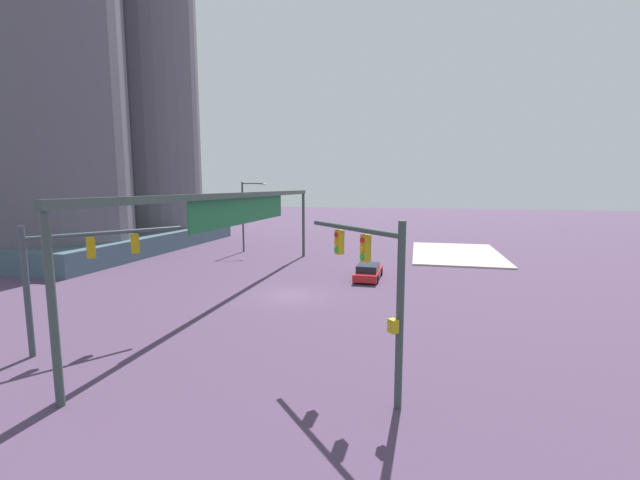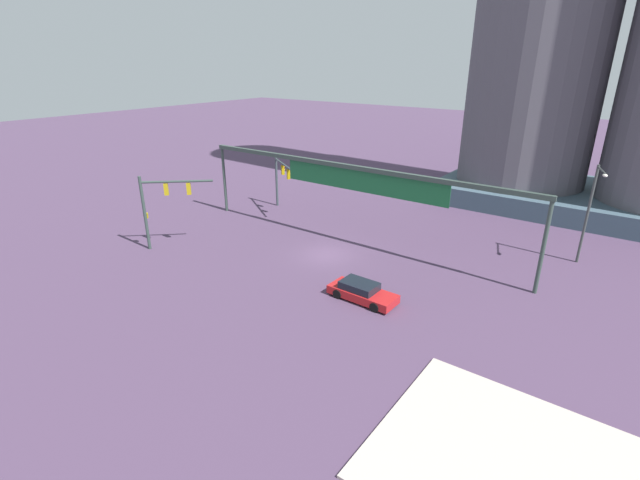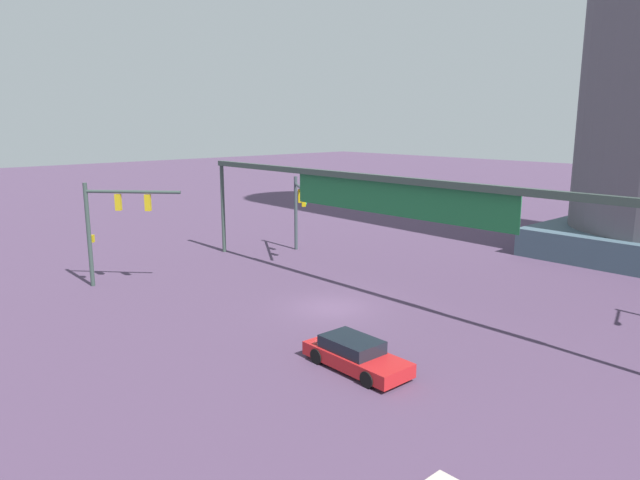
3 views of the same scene
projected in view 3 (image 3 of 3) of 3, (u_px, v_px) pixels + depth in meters
ground_plane at (332, 307)px, 30.32m from camera, size 229.52×229.52×0.00m
traffic_signal_near_corner at (109, 217)px, 33.39m from camera, size 4.63×4.00×6.19m
traffic_signal_opposite_side at (299, 202)px, 41.55m from camera, size 5.91×3.96×5.62m
overhead_sign_gantry at (380, 193)px, 31.05m from camera, size 30.67×0.43×6.84m
sedan_car_approaching at (355, 355)px, 22.73m from camera, size 4.63×1.96×1.21m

